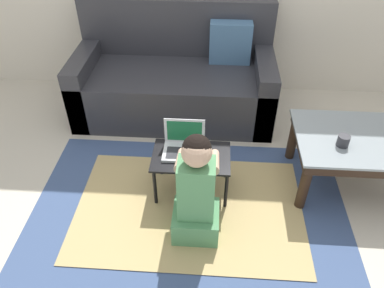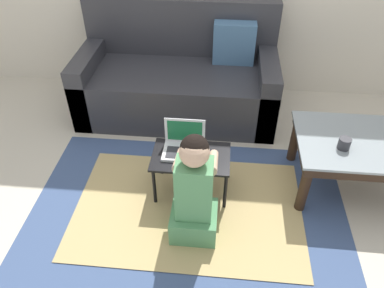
{
  "view_description": "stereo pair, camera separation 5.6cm",
  "coord_description": "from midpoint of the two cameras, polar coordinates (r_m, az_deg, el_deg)",
  "views": [
    {
      "loc": [
        0.14,
        -1.9,
        2.0
      ],
      "look_at": [
        0.0,
        0.05,
        0.39
      ],
      "focal_mm": 35.0,
      "sensor_mm": 36.0,
      "label": 1
    },
    {
      "loc": [
        0.19,
        -1.9,
        2.0
      ],
      "look_at": [
        0.0,
        0.05,
        0.39
      ],
      "focal_mm": 35.0,
      "sensor_mm": 36.0,
      "label": 2
    }
  ],
  "objects": [
    {
      "name": "person_seated",
      "position": [
        2.25,
        -0.07,
        -7.4
      ],
      "size": [
        0.29,
        0.39,
        0.78
      ],
      "color": "#518E5B",
      "rests_on": "ground_plane"
    },
    {
      "name": "cup_on_table",
      "position": [
        2.63,
        21.49,
        0.46
      ],
      "size": [
        0.08,
        0.08,
        0.08
      ],
      "color": "#2D2D33",
      "rests_on": "coffee_table"
    },
    {
      "name": "area_rug",
      "position": [
        2.64,
        -0.92,
        -9.8
      ],
      "size": [
        2.17,
        1.41,
        0.01
      ],
      "color": "#3D517A",
      "rests_on": "ground_plane"
    },
    {
      "name": "laptop_desk",
      "position": [
        2.56,
        -0.65,
        -2.47
      ],
      "size": [
        0.53,
        0.34,
        0.33
      ],
      "color": "black",
      "rests_on": "ground_plane"
    },
    {
      "name": "ground_plane",
      "position": [
        2.76,
        -0.71,
        -7.02
      ],
      "size": [
        16.0,
        16.0,
        0.0
      ],
      "primitive_type": "plane",
      "color": "beige"
    },
    {
      "name": "coffee_table",
      "position": [
        2.81,
        23.16,
        -0.21
      ],
      "size": [
        0.84,
        0.63,
        0.43
      ],
      "color": "gray",
      "rests_on": "ground_plane"
    },
    {
      "name": "couch",
      "position": [
        3.44,
        -2.93,
        9.98
      ],
      "size": [
        1.72,
        0.86,
        0.94
      ],
      "color": "#2D2D33",
      "rests_on": "ground_plane"
    },
    {
      "name": "laptop",
      "position": [
        2.55,
        -1.9,
        -0.47
      ],
      "size": [
        0.28,
        0.21,
        0.22
      ],
      "color": "silver",
      "rests_on": "laptop_desk"
    },
    {
      "name": "computer_mouse",
      "position": [
        2.49,
        2.68,
        -2.1
      ],
      "size": [
        0.06,
        0.1,
        0.04
      ],
      "color": "silver",
      "rests_on": "laptop_desk"
    }
  ]
}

